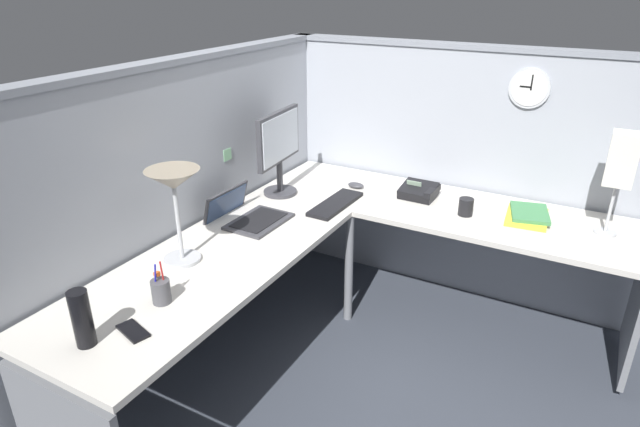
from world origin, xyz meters
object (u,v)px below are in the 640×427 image
(laptop, at_px, (245,215))
(coffee_mug, at_px, (466,207))
(monitor, at_px, (279,147))
(cell_phone, at_px, (133,331))
(thermos_flask, at_px, (82,319))
(desk_lamp_paper, at_px, (622,162))
(pen_cup, at_px, (161,291))
(wall_clock, at_px, (530,88))
(book_stack, at_px, (528,215))
(desk_lamp_dome, at_px, (174,187))
(computer_mouse, at_px, (356,185))
(office_phone, at_px, (420,192))
(keyboard, at_px, (336,204))

(laptop, bearing_deg, coffee_mug, -58.50)
(monitor, bearing_deg, cell_phone, -169.47)
(thermos_flask, distance_m, desk_lamp_paper, 2.48)
(monitor, relative_size, coffee_mug, 5.21)
(monitor, bearing_deg, pen_cup, -169.94)
(wall_clock, bearing_deg, desk_lamp_paper, -120.39)
(coffee_mug, bearing_deg, desk_lamp_paper, -80.69)
(cell_phone, bearing_deg, book_stack, -15.87)
(desk_lamp_paper, bearing_deg, thermos_flask, 140.21)
(monitor, bearing_deg, book_stack, -76.36)
(laptop, distance_m, cell_phone, 1.04)
(desk_lamp_dome, xyz_separation_m, wall_clock, (1.56, -1.19, 0.28))
(computer_mouse, distance_m, desk_lamp_paper, 1.44)
(desk_lamp_dome, bearing_deg, book_stack, -46.52)
(computer_mouse, height_order, office_phone, office_phone)
(desk_lamp_paper, bearing_deg, coffee_mug, 99.31)
(monitor, xyz_separation_m, coffee_mug, (0.22, -1.06, -0.25))
(computer_mouse, xyz_separation_m, office_phone, (0.04, -0.40, 0.02))
(monitor, relative_size, laptop, 1.30)
(coffee_mug, height_order, wall_clock, wall_clock)
(wall_clock, bearing_deg, keyboard, 126.78)
(computer_mouse, relative_size, wall_clock, 0.47)
(laptop, bearing_deg, monitor, 4.36)
(laptop, height_order, pen_cup, pen_cup)
(desk_lamp_dome, relative_size, pen_cup, 2.47)
(desk_lamp_dome, relative_size, office_phone, 2.12)
(desk_lamp_dome, distance_m, thermos_flask, 0.70)
(pen_cup, distance_m, coffee_mug, 1.68)
(laptop, relative_size, cell_phone, 2.68)
(computer_mouse, height_order, wall_clock, wall_clock)
(computer_mouse, relative_size, pen_cup, 0.58)
(pen_cup, xyz_separation_m, thermos_flask, (-0.33, 0.04, 0.06))
(pen_cup, distance_m, thermos_flask, 0.34)
(keyboard, relative_size, desk_lamp_paper, 0.81)
(keyboard, xyz_separation_m, coffee_mug, (0.23, -0.68, 0.04))
(desk_lamp_dome, bearing_deg, wall_clock, -37.32)
(monitor, relative_size, pen_cup, 2.78)
(keyboard, bearing_deg, book_stack, -69.53)
(computer_mouse, xyz_separation_m, desk_lamp_paper, (0.03, -1.39, 0.37))
(monitor, bearing_deg, laptop, -175.64)
(keyboard, relative_size, coffee_mug, 4.48)
(computer_mouse, xyz_separation_m, wall_clock, (0.33, -0.88, 0.62))
(coffee_mug, bearing_deg, keyboard, 108.55)
(computer_mouse, xyz_separation_m, coffee_mug, (-0.08, -0.70, 0.03))
(cell_phone, height_order, desk_lamp_paper, desk_lamp_paper)
(keyboard, xyz_separation_m, office_phone, (0.35, -0.38, 0.03))
(thermos_flask, bearing_deg, coffee_mug, -26.50)
(cell_phone, xyz_separation_m, coffee_mug, (1.65, -0.80, 0.04))
(coffee_mug, bearing_deg, computer_mouse, 83.45)
(laptop, bearing_deg, thermos_flask, -172.87)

